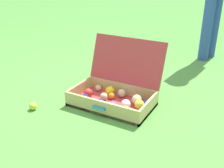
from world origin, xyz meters
name	(u,v)px	position (x,y,z in m)	size (l,w,h in m)	color
ground_plane	(113,102)	(0.00, 0.00, 0.00)	(16.00, 16.00, 0.00)	#4C8C38
open_suitcase	(116,91)	(0.02, 0.01, 0.11)	(0.65, 0.55, 0.49)	#B23838
stray_ball_on_grass	(33,106)	(-0.50, -0.41, 0.03)	(0.06, 0.06, 0.06)	#CCDB38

